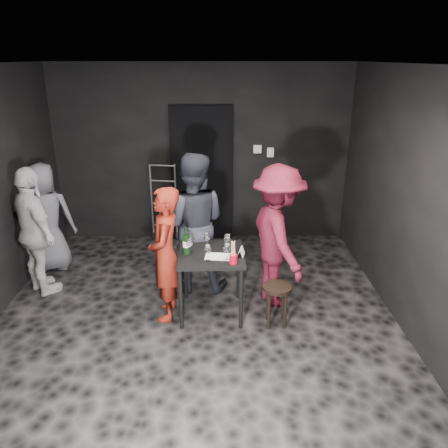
{
  "coord_description": "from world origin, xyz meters",
  "views": [
    {
      "loc": [
        0.28,
        -4.14,
        2.76
      ],
      "look_at": [
        0.32,
        0.25,
        1.07
      ],
      "focal_mm": 35.0,
      "sensor_mm": 36.0,
      "label": 1
    }
  ],
  "objects_px": {
    "stool": "(277,294)",
    "wine_bottle": "(186,244)",
    "bystander_cream": "(34,228)",
    "woman_black": "(193,213)",
    "breadstick_cup": "(233,253)",
    "tasting_table": "(211,261)",
    "server_red": "(165,254)",
    "hand_truck": "(165,228)",
    "man_maroon": "(278,229)",
    "bystander_grey": "(46,218)"
  },
  "relations": [
    {
      "from": "bystander_cream",
      "to": "hand_truck",
      "type": "bearing_deg",
      "value": -85.79
    },
    {
      "from": "stool",
      "to": "man_maroon",
      "type": "xyz_separation_m",
      "value": [
        0.05,
        0.48,
        0.57
      ]
    },
    {
      "from": "stool",
      "to": "bystander_grey",
      "type": "height_order",
      "value": "bystander_grey"
    },
    {
      "from": "server_red",
      "to": "tasting_table",
      "type": "bearing_deg",
      "value": 94.84
    },
    {
      "from": "man_maroon",
      "to": "bystander_cream",
      "type": "distance_m",
      "value": 2.89
    },
    {
      "from": "tasting_table",
      "to": "server_red",
      "type": "xyz_separation_m",
      "value": [
        -0.5,
        -0.05,
        0.11
      ]
    },
    {
      "from": "server_red",
      "to": "man_maroon",
      "type": "distance_m",
      "value": 1.3
    },
    {
      "from": "wine_bottle",
      "to": "stool",
      "type": "bearing_deg",
      "value": -12.71
    },
    {
      "from": "man_maroon",
      "to": "bystander_grey",
      "type": "height_order",
      "value": "man_maroon"
    },
    {
      "from": "man_maroon",
      "to": "stool",
      "type": "bearing_deg",
      "value": 158.78
    },
    {
      "from": "hand_truck",
      "to": "man_maroon",
      "type": "height_order",
      "value": "man_maroon"
    },
    {
      "from": "hand_truck",
      "to": "bystander_grey",
      "type": "distance_m",
      "value": 1.8
    },
    {
      "from": "tasting_table",
      "to": "breadstick_cup",
      "type": "height_order",
      "value": "breadstick_cup"
    },
    {
      "from": "hand_truck",
      "to": "bystander_grey",
      "type": "relative_size",
      "value": 0.85
    },
    {
      "from": "hand_truck",
      "to": "stool",
      "type": "xyz_separation_m",
      "value": [
        1.48,
        -2.3,
        0.14
      ]
    },
    {
      "from": "server_red",
      "to": "bystander_cream",
      "type": "xyz_separation_m",
      "value": [
        -1.62,
        0.55,
        0.09
      ]
    },
    {
      "from": "hand_truck",
      "to": "tasting_table",
      "type": "relative_size",
      "value": 1.67
    },
    {
      "from": "tasting_table",
      "to": "bystander_cream",
      "type": "relative_size",
      "value": 0.44
    },
    {
      "from": "bystander_grey",
      "to": "wine_bottle",
      "type": "xyz_separation_m",
      "value": [
        1.97,
        -1.18,
        0.13
      ]
    },
    {
      "from": "server_red",
      "to": "woman_black",
      "type": "xyz_separation_m",
      "value": [
        0.27,
        0.66,
        0.24
      ]
    },
    {
      "from": "bystander_cream",
      "to": "tasting_table",
      "type": "bearing_deg",
      "value": -148.33
    },
    {
      "from": "hand_truck",
      "to": "wine_bottle",
      "type": "distance_m",
      "value": 2.23
    },
    {
      "from": "bystander_cream",
      "to": "breadstick_cup",
      "type": "distance_m",
      "value": 2.47
    },
    {
      "from": "tasting_table",
      "to": "bystander_cream",
      "type": "bearing_deg",
      "value": 166.77
    },
    {
      "from": "tasting_table",
      "to": "stool",
      "type": "bearing_deg",
      "value": -18.77
    },
    {
      "from": "woman_black",
      "to": "wine_bottle",
      "type": "xyz_separation_m",
      "value": [
        -0.04,
        -0.62,
        -0.13
      ]
    },
    {
      "from": "server_red",
      "to": "woman_black",
      "type": "height_order",
      "value": "woman_black"
    },
    {
      "from": "server_red",
      "to": "breadstick_cup",
      "type": "xyz_separation_m",
      "value": [
        0.73,
        -0.2,
        0.11
      ]
    },
    {
      "from": "man_maroon",
      "to": "breadstick_cup",
      "type": "height_order",
      "value": "man_maroon"
    },
    {
      "from": "bystander_grey",
      "to": "wine_bottle",
      "type": "distance_m",
      "value": 2.3
    },
    {
      "from": "tasting_table",
      "to": "server_red",
      "type": "bearing_deg",
      "value": -173.71
    },
    {
      "from": "server_red",
      "to": "wine_bottle",
      "type": "xyz_separation_m",
      "value": [
        0.23,
        0.03,
        0.11
      ]
    },
    {
      "from": "tasting_table",
      "to": "woman_black",
      "type": "relative_size",
      "value": 0.37
    },
    {
      "from": "server_red",
      "to": "bystander_grey",
      "type": "relative_size",
      "value": 1.03
    },
    {
      "from": "bystander_cream",
      "to": "wine_bottle",
      "type": "height_order",
      "value": "bystander_cream"
    },
    {
      "from": "tasting_table",
      "to": "man_maroon",
      "type": "bearing_deg",
      "value": 17.14
    },
    {
      "from": "stool",
      "to": "server_red",
      "type": "relative_size",
      "value": 0.31
    },
    {
      "from": "tasting_table",
      "to": "server_red",
      "type": "relative_size",
      "value": 0.49
    },
    {
      "from": "tasting_table",
      "to": "man_maroon",
      "type": "xyz_separation_m",
      "value": [
        0.76,
        0.23,
        0.28
      ]
    },
    {
      "from": "bystander_grey",
      "to": "man_maroon",
      "type": "bearing_deg",
      "value": 155.14
    },
    {
      "from": "stool",
      "to": "wine_bottle",
      "type": "bearing_deg",
      "value": 167.29
    },
    {
      "from": "woman_black",
      "to": "breadstick_cup",
      "type": "xyz_separation_m",
      "value": [
        0.47,
        -0.86,
        -0.14
      ]
    },
    {
      "from": "stool",
      "to": "bystander_cream",
      "type": "height_order",
      "value": "bystander_cream"
    },
    {
      "from": "hand_truck",
      "to": "stool",
      "type": "bearing_deg",
      "value": -47.98
    },
    {
      "from": "hand_truck",
      "to": "bystander_cream",
      "type": "distance_m",
      "value": 2.15
    },
    {
      "from": "bystander_cream",
      "to": "server_red",
      "type": "bearing_deg",
      "value": -153.92
    },
    {
      "from": "hand_truck",
      "to": "woman_black",
      "type": "bearing_deg",
      "value": -60.36
    },
    {
      "from": "bystander_grey",
      "to": "breadstick_cup",
      "type": "distance_m",
      "value": 2.85
    },
    {
      "from": "bystander_cream",
      "to": "man_maroon",
      "type": "bearing_deg",
      "value": -140.34
    },
    {
      "from": "stool",
      "to": "breadstick_cup",
      "type": "height_order",
      "value": "breadstick_cup"
    }
  ]
}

